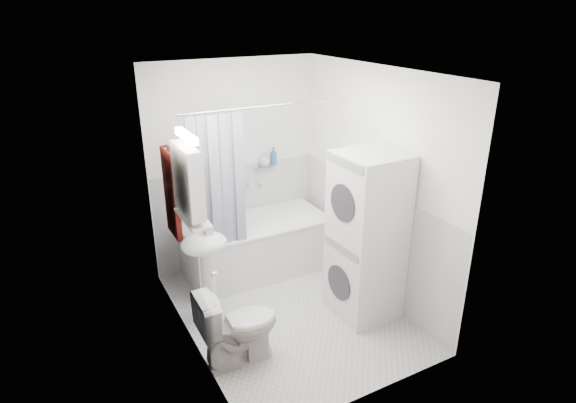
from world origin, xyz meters
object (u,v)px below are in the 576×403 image
sink (206,257)px  toilet (238,326)px  bathtub (256,244)px  washer_dryer (366,237)px

sink → toilet: size_ratio=1.47×
bathtub → sink: (-0.83, -0.66, 0.36)m
sink → washer_dryer: washer_dryer is taller
bathtub → sink: 1.12m
bathtub → toilet: 1.55m
washer_dryer → toilet: washer_dryer is taller
bathtub → toilet: size_ratio=2.32×
bathtub → sink: bearing=-141.3°
bathtub → toilet: (-0.79, -1.34, 0.00)m
bathtub → washer_dryer: size_ratio=0.98×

